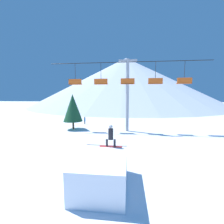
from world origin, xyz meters
TOP-DOWN VIEW (x-y plane):
  - ground_plane at (0.00, 0.00)m, footprint 220.00×220.00m
  - mountain_ridge at (0.00, 68.16)m, footprint 87.09×87.09m
  - snow_ramp at (0.29, 0.31)m, footprint 2.57×3.57m
  - snowboarder at (0.58, 1.84)m, footprint 1.37×0.31m
  - chairlift at (1.46, 13.02)m, footprint 20.87×0.44m
  - pine_tree_near at (-6.21, 13.25)m, footprint 2.66×2.66m
  - distant_skier at (-5.72, 17.26)m, footprint 0.24×0.24m

SIDE VIEW (x-z plane):
  - ground_plane at x=0.00m, z-range 0.00..0.00m
  - distant_skier at x=-5.72m, z-range 0.05..1.28m
  - snow_ramp at x=0.29m, z-range 0.00..1.64m
  - snowboarder at x=0.58m, z-range 1.65..3.02m
  - pine_tree_near at x=-6.21m, z-range 0.57..5.58m
  - chairlift at x=1.46m, z-range 1.06..10.57m
  - mountain_ridge at x=0.00m, z-range 0.00..22.92m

